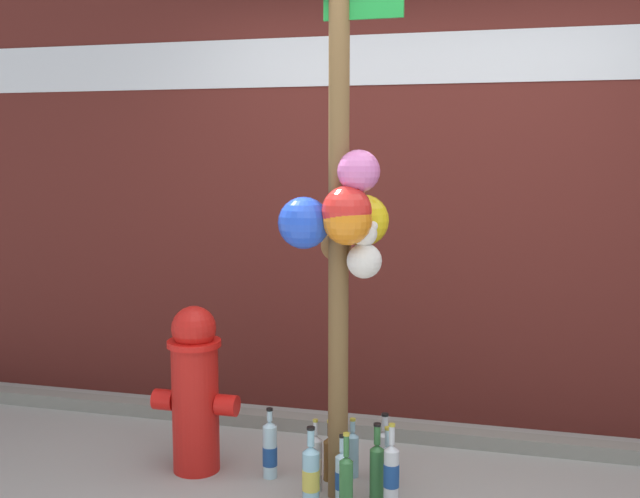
% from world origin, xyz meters
% --- Properties ---
extents(building_wall, '(10.00, 0.21, 3.75)m').
position_xyz_m(building_wall, '(-0.00, 1.68, 1.88)').
color(building_wall, '#561E19').
rests_on(building_wall, ground_plane).
extents(curb_strip, '(8.00, 0.12, 0.08)m').
position_xyz_m(curb_strip, '(0.00, 1.24, 0.04)').
color(curb_strip, gray).
rests_on(curb_strip, ground_plane).
extents(memorial_post, '(0.54, 0.41, 2.64)m').
position_xyz_m(memorial_post, '(-0.20, 0.44, 1.46)').
color(memorial_post, brown).
rests_on(memorial_post, ground_plane).
extents(fire_hydrant, '(0.45, 0.27, 0.85)m').
position_xyz_m(fire_hydrant, '(-0.98, 0.56, 0.43)').
color(fire_hydrant, red).
rests_on(fire_hydrant, ground_plane).
extents(bottle_0, '(0.08, 0.08, 0.38)m').
position_xyz_m(bottle_0, '(-0.31, 0.31, 0.15)').
color(bottle_0, '#93CCE0').
rests_on(bottle_0, ground_plane).
extents(bottle_1, '(0.06, 0.06, 0.34)m').
position_xyz_m(bottle_1, '(-0.04, 0.67, 0.13)').
color(bottle_1, silver).
rests_on(bottle_1, ground_plane).
extents(bottle_2, '(0.07, 0.07, 0.30)m').
position_xyz_m(bottle_2, '(-0.30, 0.62, 0.12)').
color(bottle_2, brown).
rests_on(bottle_2, ground_plane).
extents(bottle_3, '(0.06, 0.06, 0.39)m').
position_xyz_m(bottle_3, '(-0.13, 0.25, 0.15)').
color(bottle_3, '#337038').
rests_on(bottle_3, ground_plane).
extents(bottle_4, '(0.07, 0.07, 0.32)m').
position_xyz_m(bottle_4, '(-0.00, 0.55, 0.13)').
color(bottle_4, '#B2DBEA').
rests_on(bottle_4, ground_plane).
extents(bottle_5, '(0.06, 0.06, 0.35)m').
position_xyz_m(bottle_5, '(-0.34, 0.49, 0.14)').
color(bottle_5, silver).
rests_on(bottle_5, ground_plane).
extents(bottle_6, '(0.07, 0.07, 0.41)m').
position_xyz_m(bottle_6, '(0.05, 0.36, 0.17)').
color(bottle_6, silver).
rests_on(bottle_6, ground_plane).
extents(bottle_7, '(0.06, 0.06, 0.30)m').
position_xyz_m(bottle_7, '(-0.20, 0.69, 0.12)').
color(bottle_7, '#93CCE0').
rests_on(bottle_7, ground_plane).
extents(bottle_8, '(0.07, 0.07, 0.38)m').
position_xyz_m(bottle_8, '(-0.03, 0.44, 0.15)').
color(bottle_8, '#337038').
rests_on(bottle_8, ground_plane).
extents(bottle_9, '(0.07, 0.07, 0.35)m').
position_xyz_m(bottle_9, '(-0.59, 0.57, 0.14)').
color(bottle_9, '#B2DBEA').
rests_on(bottle_9, ground_plane).
extents(bottle_10, '(0.06, 0.06, 0.33)m').
position_xyz_m(bottle_10, '(-0.18, 0.37, 0.13)').
color(bottle_10, '#B2DBEA').
rests_on(bottle_10, ground_plane).
extents(litter_0, '(0.07, 0.06, 0.01)m').
position_xyz_m(litter_0, '(-1.65, 1.37, 0.00)').
color(litter_0, silver).
rests_on(litter_0, ground_plane).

